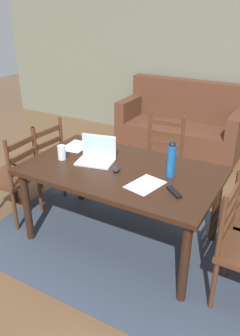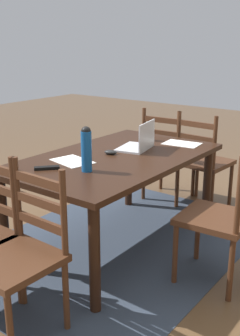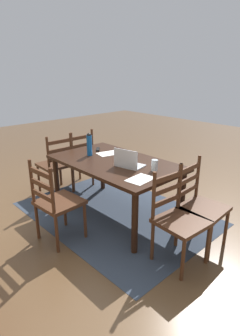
# 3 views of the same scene
# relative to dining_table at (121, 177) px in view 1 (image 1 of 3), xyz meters

# --- Properties ---
(ground_plane) EXTENTS (14.00, 14.00, 0.00)m
(ground_plane) POSITION_rel_dining_table_xyz_m (0.00, 0.00, -0.66)
(ground_plane) COLOR brown
(area_rug) EXTENTS (2.46, 1.78, 0.01)m
(area_rug) POSITION_rel_dining_table_xyz_m (0.00, 0.00, -0.65)
(area_rug) COLOR #333D4C
(area_rug) RESTS_ON ground
(wall_back) EXTENTS (8.00, 0.12, 2.70)m
(wall_back) POSITION_rel_dining_table_xyz_m (0.00, 2.89, 0.69)
(wall_back) COLOR #6B6D5B
(wall_back) RESTS_ON ground
(dining_table) EXTENTS (1.67, 0.99, 0.74)m
(dining_table) POSITION_rel_dining_table_xyz_m (0.00, 0.00, 0.00)
(dining_table) COLOR black
(dining_table) RESTS_ON ground
(chair_left_far) EXTENTS (0.47, 0.47, 0.95)m
(chair_left_far) POSITION_rel_dining_table_xyz_m (-1.12, 0.20, -0.19)
(chair_left_far) COLOR #4C2B19
(chair_left_far) RESTS_ON ground
(chair_far_head) EXTENTS (0.47, 0.47, 0.95)m
(chair_far_head) POSITION_rel_dining_table_xyz_m (-0.00, 0.87, -0.19)
(chair_far_head) COLOR #4C2B19
(chair_far_head) RESTS_ON ground
(chair_left_near) EXTENTS (0.46, 0.46, 0.95)m
(chair_left_near) POSITION_rel_dining_table_xyz_m (-1.12, -0.20, -0.19)
(chair_left_near) COLOR #4C2B19
(chair_left_near) RESTS_ON ground
(couch) EXTENTS (1.80, 0.80, 1.00)m
(couch) POSITION_rel_dining_table_xyz_m (-0.31, 2.42, -0.30)
(couch) COLOR #512D1E
(couch) RESTS_ON ground
(laptop) EXTENTS (0.36, 0.28, 0.23)m
(laptop) POSITION_rel_dining_table_xyz_m (-0.27, 0.03, 0.14)
(laptop) COLOR silver
(laptop) RESTS_ON dining_table
(water_bottle) EXTENTS (0.07, 0.07, 0.30)m
(water_bottle) POSITION_rel_dining_table_xyz_m (0.42, 0.08, 0.24)
(water_bottle) COLOR #145199
(water_bottle) RESTS_ON dining_table
(drinking_glass) EXTENTS (0.07, 0.07, 0.13)m
(drinking_glass) POSITION_rel_dining_table_xyz_m (-0.57, -0.09, 0.15)
(drinking_glass) COLOR silver
(drinking_glass) RESTS_ON dining_table
(computer_mouse) EXTENTS (0.08, 0.11, 0.03)m
(computer_mouse) POSITION_rel_dining_table_xyz_m (-0.01, -0.06, 0.10)
(computer_mouse) COLOR black
(computer_mouse) RESTS_ON dining_table
(tv_remote) EXTENTS (0.16, 0.15, 0.02)m
(tv_remote) POSITION_rel_dining_table_xyz_m (0.55, -0.17, 0.09)
(tv_remote) COLOR black
(tv_remote) RESTS_ON dining_table
(paper_stack_left) EXTENTS (0.24, 0.32, 0.00)m
(paper_stack_left) POSITION_rel_dining_table_xyz_m (-0.64, 0.22, 0.09)
(paper_stack_left) COLOR white
(paper_stack_left) RESTS_ON dining_table
(paper_stack_right) EXTENTS (0.27, 0.33, 0.00)m
(paper_stack_right) POSITION_rel_dining_table_xyz_m (0.31, -0.16, 0.09)
(paper_stack_right) COLOR white
(paper_stack_right) RESTS_ON dining_table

